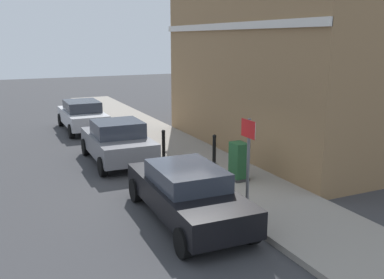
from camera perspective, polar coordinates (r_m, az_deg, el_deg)
The scene contains 10 objects.
ground at distance 12.34m, azimuth -1.26°, elevation -7.40°, with size 80.00×80.00×0.00m, color #38383A.
sidewalk at distance 18.31m, azimuth -3.51°, elevation -0.29°, with size 2.68×30.00×0.15m, color gray.
corner_building at distance 17.90m, azimuth 14.53°, elevation 11.27°, with size 7.08×10.55×7.73m.
car_black at distance 10.53m, azimuth -0.70°, elevation -6.92°, with size 1.89×4.52×1.36m.
car_grey at distance 15.60m, azimuth -9.76°, elevation -0.25°, with size 2.01×3.95×1.51m.
car_silver at distance 21.41m, azimuth -14.22°, elevation 3.13°, with size 1.83×4.14×1.43m.
utility_cabinet at distance 13.14m, azimuth 6.15°, elevation -3.04°, with size 0.46×0.61×1.15m.
bollard_near_cabinet at distance 14.66m, azimuth 2.94°, elevation -1.17°, with size 0.14×0.14×1.04m.
bollard_far_kerb at distance 15.43m, azimuth -3.76°, elevation -0.45°, with size 0.14×0.14×1.04m.
street_sign at distance 10.70m, azimuth 7.40°, elevation -1.41°, with size 0.08×0.60×2.30m.
Camera 1 is at (-4.64, -10.58, 4.34)m, focal length 40.56 mm.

